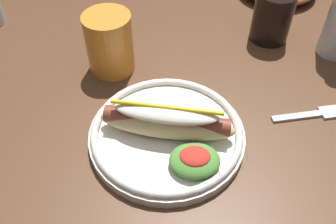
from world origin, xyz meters
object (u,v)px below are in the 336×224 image
hot_dog_plate (169,131)px  fork (314,115)px  extra_cup (111,43)px  soda_cup (274,17)px

hot_dog_plate → fork: bearing=12.5°
fork → extra_cup: size_ratio=1.09×
fork → soda_cup: (-0.03, 0.22, 0.05)m
soda_cup → extra_cup: bearing=-163.0°
fork → extra_cup: 0.37m
hot_dog_plate → soda_cup: bearing=52.9°
hot_dog_plate → fork: 0.25m
soda_cup → extra_cup: extra_cup is taller
extra_cup → fork: bearing=-19.8°
soda_cup → extra_cup: size_ratio=0.91×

